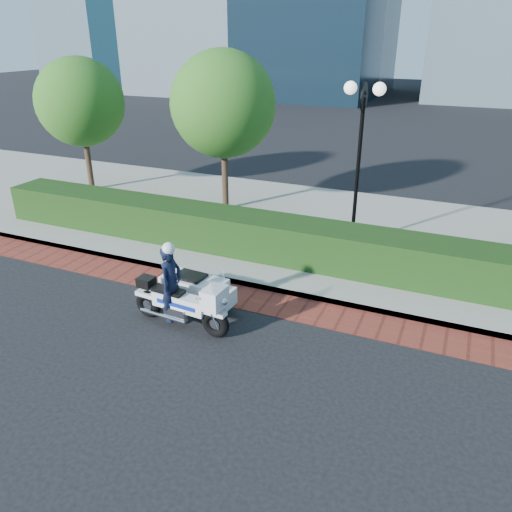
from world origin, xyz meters
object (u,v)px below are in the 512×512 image
at_px(tree_a, 80,102).
at_px(tree_b, 223,105).
at_px(police_motorcycle, 185,292).
at_px(lamppost, 360,140).

distance_m(tree_a, tree_b, 5.50).
xyz_separation_m(tree_b, police_motorcycle, (2.22, -6.24, -2.82)).
distance_m(lamppost, police_motorcycle, 5.92).
height_order(tree_a, police_motorcycle, tree_a).
bearing_deg(police_motorcycle, tree_b, 113.59).
bearing_deg(tree_a, lamppost, -7.41).
xyz_separation_m(tree_a, tree_b, (5.50, 0.00, 0.21)).
distance_m(tree_b, police_motorcycle, 7.20).
xyz_separation_m(lamppost, police_motorcycle, (-2.28, -4.94, -2.34)).
distance_m(tree_a, police_motorcycle, 10.26).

